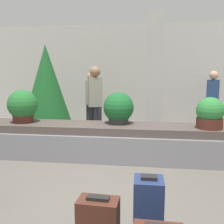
% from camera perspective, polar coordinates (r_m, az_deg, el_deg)
% --- Properties ---
extents(ground_plane, '(18.00, 18.00, 0.00)m').
position_cam_1_polar(ground_plane, '(3.46, -4.23, -19.63)').
color(ground_plane, '#59544C').
extents(back_wall, '(18.00, 0.06, 3.20)m').
position_cam_1_polar(back_wall, '(8.01, 3.10, 8.21)').
color(back_wall, beige).
rests_on(back_wall, ground_plane).
extents(carousel, '(6.63, 0.96, 0.66)m').
position_cam_1_polar(carousel, '(5.00, 0.00, -6.74)').
color(carousel, gray).
rests_on(carousel, ground_plane).
extents(pillar, '(0.43, 0.43, 3.20)m').
position_cam_1_polar(pillar, '(6.73, 9.59, 8.08)').
color(pillar, beige).
rests_on(pillar, ground_plane).
extents(suitcase_2, '(0.27, 0.26, 0.73)m').
position_cam_1_polar(suitcase_2, '(2.51, 8.25, -22.18)').
color(suitcase_2, navy).
rests_on(suitcase_2, ground_plane).
extents(potted_plant_0, '(0.49, 0.49, 0.57)m').
position_cam_1_polar(potted_plant_0, '(4.86, 21.47, -0.41)').
color(potted_plant_0, '#4C2319').
rests_on(potted_plant_0, carousel).
extents(potted_plant_1, '(0.61, 0.61, 0.63)m').
position_cam_1_polar(potted_plant_1, '(4.99, 1.50, 0.80)').
color(potted_plant_1, '#2D2D2D').
rests_on(potted_plant_1, carousel).
extents(potted_plant_2, '(0.61, 0.61, 0.67)m').
position_cam_1_polar(potted_plant_2, '(5.45, -19.74, 1.25)').
color(potted_plant_2, '#4C2319').
rests_on(potted_plant_2, carousel).
extents(traveler_0, '(0.36, 0.28, 1.75)m').
position_cam_1_polar(traveler_0, '(7.55, 22.00, 3.44)').
color(traveler_0, '#282833').
rests_on(traveler_0, ground_plane).
extents(traveler_1, '(0.34, 0.24, 1.72)m').
position_cam_1_polar(traveler_1, '(6.89, -4.68, 3.44)').
color(traveler_1, '#282833').
rests_on(traveler_1, ground_plane).
extents(traveler_2, '(0.37, 0.30, 1.83)m').
position_cam_1_polar(traveler_2, '(5.96, -3.87, 3.49)').
color(traveler_2, '#282833').
rests_on(traveler_2, ground_plane).
extents(decorated_tree, '(1.37, 1.37, 2.40)m').
position_cam_1_polar(decorated_tree, '(6.72, -14.71, 5.26)').
color(decorated_tree, '#4C331E').
rests_on(decorated_tree, ground_plane).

